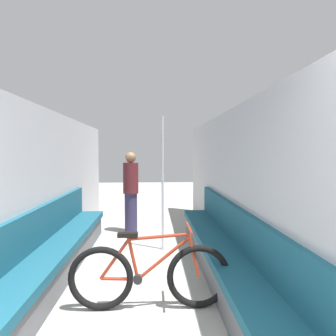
# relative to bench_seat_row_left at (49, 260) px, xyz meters

# --- Properties ---
(wall_left) EXTENTS (0.10, 8.93, 2.18)m
(wall_left) POSITION_rel_bench_seat_row_left_xyz_m (-0.25, -0.04, 0.80)
(wall_left) COLOR #B2B2B7
(wall_left) RESTS_ON ground
(wall_right) EXTENTS (0.10, 8.93, 2.18)m
(wall_right) POSITION_rel_bench_seat_row_left_xyz_m (2.37, -0.04, 0.80)
(wall_right) COLOR #B2B2B7
(wall_right) RESTS_ON ground
(bench_seat_row_left) EXTENTS (0.47, 4.47, 0.90)m
(bench_seat_row_left) POSITION_rel_bench_seat_row_left_xyz_m (0.00, 0.00, 0.00)
(bench_seat_row_left) COLOR #5B5B60
(bench_seat_row_left) RESTS_ON ground
(bench_seat_row_right) EXTENTS (0.47, 4.47, 0.90)m
(bench_seat_row_right) POSITION_rel_bench_seat_row_left_xyz_m (2.12, 0.00, 0.00)
(bench_seat_row_right) COLOR #5B5B60
(bench_seat_row_right) RESTS_ON ground
(bicycle) EXTENTS (1.62, 0.46, 0.84)m
(bicycle) POSITION_rel_bench_seat_row_left_xyz_m (1.21, -0.64, 0.05)
(bicycle) COLOR black
(bicycle) RESTS_ON ground
(grab_pole_near) EXTENTS (0.08, 0.08, 2.16)m
(grab_pole_near) POSITION_rel_bench_seat_row_left_xyz_m (1.40, 1.23, 0.76)
(grab_pole_near) COLOR gray
(grab_pole_near) RESTS_ON ground
(passenger_standing) EXTENTS (0.30, 0.30, 1.58)m
(passenger_standing) POSITION_rel_bench_seat_row_left_xyz_m (0.80, 2.30, 0.52)
(passenger_standing) COLOR #332D4C
(passenger_standing) RESTS_ON ground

